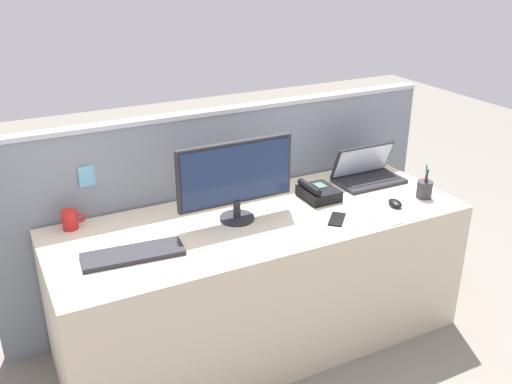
% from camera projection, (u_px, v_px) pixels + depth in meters
% --- Properties ---
extents(ground_plane, '(10.00, 10.00, 0.00)m').
position_uv_depth(ground_plane, '(260.00, 337.00, 3.11)').
color(ground_plane, slate).
extents(desk, '(2.06, 0.76, 0.72)m').
position_uv_depth(desk, '(260.00, 281.00, 2.96)').
color(desk, beige).
rests_on(desk, ground_plane).
extents(cubicle_divider, '(2.51, 0.08, 1.18)m').
position_uv_depth(cubicle_divider, '(226.00, 210.00, 3.21)').
color(cubicle_divider, gray).
rests_on(cubicle_divider, ground_plane).
extents(desktop_monitor, '(0.59, 0.17, 0.40)m').
position_uv_depth(desktop_monitor, '(236.00, 176.00, 2.72)').
color(desktop_monitor, '#232328').
rests_on(desktop_monitor, desk).
extents(laptop, '(0.38, 0.23, 0.21)m').
position_uv_depth(laptop, '(366.00, 172.00, 3.24)').
color(laptop, '#232328').
rests_on(laptop, desk).
extents(desk_phone, '(0.17, 0.20, 0.10)m').
position_uv_depth(desk_phone, '(318.00, 193.00, 3.02)').
color(desk_phone, black).
rests_on(desk_phone, desk).
extents(keyboard_main, '(0.45, 0.19, 0.02)m').
position_uv_depth(keyboard_main, '(133.00, 254.00, 2.47)').
color(keyboard_main, '#232328').
rests_on(keyboard_main, desk).
extents(computer_mouse_right_hand, '(0.08, 0.11, 0.03)m').
position_uv_depth(computer_mouse_right_hand, '(395.00, 203.00, 2.94)').
color(computer_mouse_right_hand, black).
rests_on(computer_mouse_right_hand, desk).
extents(pen_cup, '(0.08, 0.08, 0.18)m').
position_uv_depth(pen_cup, '(424.00, 189.00, 3.03)').
color(pen_cup, '#333338').
rests_on(pen_cup, desk).
extents(cell_phone_black_slab, '(0.15, 0.15, 0.01)m').
position_uv_depth(cell_phone_black_slab, '(337.00, 219.00, 2.80)').
color(cell_phone_black_slab, black).
rests_on(cell_phone_black_slab, desk).
extents(cell_phone_white_slab, '(0.08, 0.14, 0.01)m').
position_uv_depth(cell_phone_white_slab, '(388.00, 219.00, 2.80)').
color(cell_phone_white_slab, silver).
rests_on(cell_phone_white_slab, desk).
extents(coffee_mug, '(0.11, 0.07, 0.09)m').
position_uv_depth(coffee_mug, '(70.00, 220.00, 2.69)').
color(coffee_mug, red).
rests_on(coffee_mug, desk).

